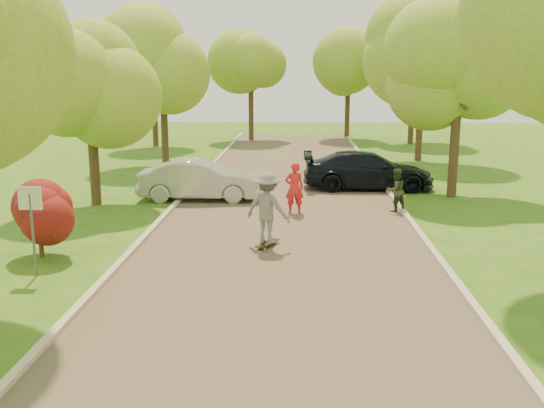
% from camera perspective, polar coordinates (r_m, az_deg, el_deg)
% --- Properties ---
extents(ground, '(100.00, 100.00, 0.00)m').
position_cam_1_polar(ground, '(10.60, 0.00, -14.33)').
color(ground, '#276618').
rests_on(ground, ground).
extents(road, '(8.00, 60.00, 0.01)m').
position_cam_1_polar(road, '(18.11, 1.12, -2.91)').
color(road, '#4C4438').
rests_on(road, ground).
extents(curb_left, '(0.18, 60.00, 0.12)m').
position_cam_1_polar(curb_left, '(18.63, -11.44, -2.55)').
color(curb_left, '#B2AD9E').
rests_on(curb_left, ground).
extents(curb_right, '(0.18, 60.00, 0.12)m').
position_cam_1_polar(curb_right, '(18.45, 13.81, -2.81)').
color(curb_right, '#B2AD9E').
rests_on(curb_right, ground).
extents(street_sign, '(0.55, 0.06, 2.17)m').
position_cam_1_polar(street_sign, '(15.17, -21.73, -0.72)').
color(street_sign, '#59595E').
rests_on(street_sign, ground).
extents(red_shrub, '(1.70, 1.70, 1.95)m').
position_cam_1_polar(red_shrub, '(16.81, -21.10, -1.10)').
color(red_shrub, '#382619').
rests_on(red_shrub, ground).
extents(tree_l_midb, '(4.30, 4.20, 6.62)m').
position_cam_1_polar(tree_l_midb, '(22.66, -16.42, 11.37)').
color(tree_l_midb, '#382619').
rests_on(tree_l_midb, ground).
extents(tree_l_far, '(4.92, 4.80, 7.79)m').
position_cam_1_polar(tree_l_far, '(32.21, -9.94, 13.37)').
color(tree_l_far, '#382619').
rests_on(tree_l_far, ground).
extents(tree_r_midb, '(4.51, 4.40, 7.01)m').
position_cam_1_polar(tree_r_midb, '(24.27, 17.67, 12.02)').
color(tree_r_midb, '#382619').
rests_on(tree_r_midb, ground).
extents(tree_r_far, '(5.33, 5.20, 8.34)m').
position_cam_1_polar(tree_r_far, '(34.17, 14.45, 13.71)').
color(tree_r_far, '#382619').
rests_on(tree_r_far, ground).
extents(tree_bg_a, '(5.12, 5.00, 7.72)m').
position_cam_1_polar(tree_bg_a, '(40.53, -10.86, 12.86)').
color(tree_bg_a, '#382619').
rests_on(tree_bg_a, ground).
extents(tree_bg_b, '(5.12, 5.00, 7.95)m').
position_cam_1_polar(tree_bg_b, '(42.21, 13.54, 13.01)').
color(tree_bg_b, '#382619').
rests_on(tree_bg_b, ground).
extents(tree_bg_c, '(4.92, 4.80, 7.33)m').
position_cam_1_polar(tree_bg_c, '(43.59, -1.73, 12.62)').
color(tree_bg_c, '#382619').
rests_on(tree_bg_c, ground).
extents(tree_bg_d, '(5.12, 5.00, 7.72)m').
position_cam_1_polar(tree_bg_d, '(45.63, 7.50, 12.88)').
color(tree_bg_d, '#382619').
rests_on(tree_bg_d, ground).
extents(silver_sedan, '(4.64, 1.67, 1.52)m').
position_cam_1_polar(silver_sedan, '(23.11, -6.77, 2.25)').
color(silver_sedan, '#A7A7AC').
rests_on(silver_sedan, ground).
extents(dark_sedan, '(5.37, 2.20, 1.56)m').
position_cam_1_polar(dark_sedan, '(25.45, 9.01, 3.15)').
color(dark_sedan, black).
rests_on(dark_sedan, ground).
extents(longboard, '(0.66, 1.04, 0.12)m').
position_cam_1_polar(longboard, '(16.83, -0.43, -3.72)').
color(longboard, black).
rests_on(longboard, ground).
extents(skateboarder, '(1.46, 1.18, 1.98)m').
position_cam_1_polar(skateboarder, '(16.58, -0.43, -0.37)').
color(skateboarder, slate).
rests_on(skateboarder, longboard).
extents(person_striped, '(0.71, 0.52, 1.78)m').
position_cam_1_polar(person_striped, '(20.66, 2.12, 1.50)').
color(person_striped, red).
rests_on(person_striped, ground).
extents(person_olive, '(0.91, 0.83, 1.52)m').
position_cam_1_polar(person_olive, '(21.40, 11.58, 1.27)').
color(person_olive, '#2E3620').
rests_on(person_olive, ground).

